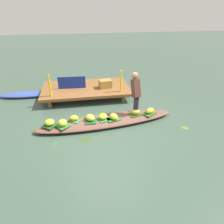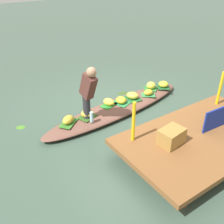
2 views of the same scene
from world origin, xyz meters
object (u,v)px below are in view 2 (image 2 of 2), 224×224
object	(u,v)px
banana_bunch_3	(163,84)
banana_bunch_6	(132,95)
vendor_boat	(118,108)
banana_bunch_5	(121,100)
banana_bunch_4	(109,102)
banana_bunch_7	(151,85)
banana_bunch_0	(87,113)
banana_bunch_1	(148,92)
produce_crate	(171,137)
vendor_person	(88,90)
market_banner	(222,116)
water_bottle	(92,117)
banana_bunch_2	(68,120)

from	to	relation	value
banana_bunch_3	banana_bunch_6	size ratio (longest dim) A/B	0.87
vendor_boat	banana_bunch_6	bearing A→B (deg)	-179.33
banana_bunch_3	banana_bunch_5	world-z (taller)	banana_bunch_3
banana_bunch_3	banana_bunch_4	size ratio (longest dim) A/B	0.93
vendor_boat	banana_bunch_7	distance (m)	1.27
banana_bunch_0	banana_bunch_1	distance (m)	1.81
vendor_boat	produce_crate	world-z (taller)	produce_crate
vendor_boat	banana_bunch_0	size ratio (longest dim) A/B	14.82
banana_bunch_7	vendor_person	xyz separation A→B (m)	(2.12, 0.42, 0.60)
banana_bunch_3	produce_crate	world-z (taller)	produce_crate
banana_bunch_4	produce_crate	world-z (taller)	produce_crate
banana_bunch_6	vendor_person	distance (m)	1.51
vendor_boat	banana_bunch_1	distance (m)	0.94
banana_bunch_0	banana_bunch_4	distance (m)	0.70
banana_bunch_3	market_banner	world-z (taller)	market_banner
produce_crate	water_bottle	bearing A→B (deg)	-67.98
banana_bunch_2	market_banner	xyz separation A→B (m)	(-2.31, 2.01, 0.31)
produce_crate	banana_bunch_5	bearing A→B (deg)	-100.09
market_banner	banana_bunch_2	bearing A→B (deg)	-38.19
vendor_boat	market_banner	bearing A→B (deg)	108.78
banana_bunch_0	banana_bunch_5	world-z (taller)	banana_bunch_0
banana_bunch_4	water_bottle	distance (m)	0.81
banana_bunch_1	banana_bunch_4	size ratio (longest dim) A/B	0.89
market_banner	banana_bunch_3	bearing A→B (deg)	-102.72
banana_bunch_1	produce_crate	distance (m)	2.26
banana_bunch_1	banana_bunch_2	xyz separation A→B (m)	(2.26, 0.05, 0.01)
vendor_boat	produce_crate	distance (m)	1.99
banana_bunch_0	banana_bunch_3	bearing A→B (deg)	-175.35
banana_bunch_6	banana_bunch_1	bearing A→B (deg)	171.03
banana_bunch_0	banana_bunch_4	bearing A→B (deg)	-165.41
banana_bunch_1	banana_bunch_5	xyz separation A→B (m)	(0.82, -0.05, 0.00)
banana_bunch_0	banana_bunch_4	xyz separation A→B (m)	(-0.68, -0.18, -0.00)
banana_bunch_5	produce_crate	distance (m)	2.01
banana_bunch_4	produce_crate	xyz separation A→B (m)	(0.04, 2.04, 0.23)
banana_bunch_0	banana_bunch_3	distance (m)	2.47
banana_bunch_0	banana_bunch_6	world-z (taller)	banana_bunch_0
vendor_boat	water_bottle	xyz separation A→B (m)	(0.90, 0.30, 0.21)
banana_bunch_1	banana_bunch_0	bearing A→B (deg)	1.91
market_banner	banana_bunch_1	bearing A→B (deg)	-85.95
vendor_boat	banana_bunch_3	size ratio (longest dim) A/B	15.66
vendor_person	produce_crate	world-z (taller)	vendor_person
water_bottle	vendor_boat	bearing A→B (deg)	-161.68
banana_bunch_6	banana_bunch_7	bearing A→B (deg)	-167.07
vendor_person	water_bottle	world-z (taller)	vendor_person
vendor_boat	banana_bunch_5	xyz separation A→B (m)	(-0.11, -0.03, 0.17)
banana_bunch_3	banana_bunch_7	size ratio (longest dim) A/B	1.11
banana_bunch_3	vendor_person	world-z (taller)	vendor_person
banana_bunch_4	vendor_person	size ratio (longest dim) A/B	0.23
banana_bunch_3	banana_bunch_6	world-z (taller)	banana_bunch_6
banana_bunch_0	market_banner	xyz separation A→B (m)	(-1.85, 2.00, 0.30)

